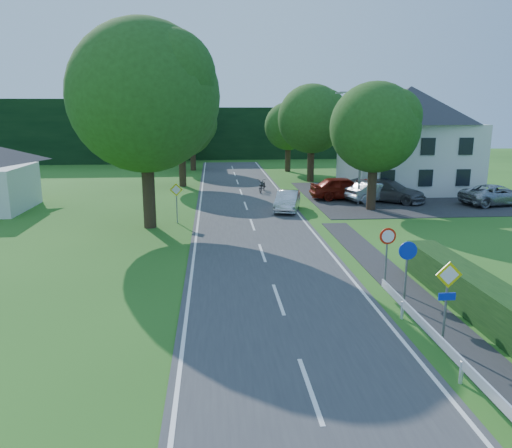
{
  "coord_description": "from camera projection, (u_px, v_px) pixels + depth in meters",
  "views": [
    {
      "loc": [
        -2.27,
        -4.87,
        6.75
      ],
      "look_at": [
        -0.33,
        17.6,
        1.55
      ],
      "focal_mm": 35.0,
      "sensor_mm": 36.0,
      "label": 1
    }
  ],
  "objects": [
    {
      "name": "road",
      "position": [
        258.0,
        242.0,
        25.85
      ],
      "size": [
        7.0,
        80.0,
        0.04
      ],
      "primitive_type": "cube",
      "color": "#3A3A3C",
      "rests_on": "ground"
    },
    {
      "name": "parking_pad",
      "position": [
        394.0,
        196.0,
        39.48
      ],
      "size": [
        14.0,
        16.0,
        0.04
      ],
      "primitive_type": "cube",
      "color": "#262629",
      "rests_on": "ground"
    },
    {
      "name": "line_edge_left",
      "position": [
        195.0,
        243.0,
        25.57
      ],
      "size": [
        0.12,
        80.0,
        0.01
      ],
      "primitive_type": "cube",
      "color": "white",
      "rests_on": "road"
    },
    {
      "name": "line_edge_right",
      "position": [
        320.0,
        240.0,
        26.12
      ],
      "size": [
        0.12,
        80.0,
        0.01
      ],
      "primitive_type": "cube",
      "color": "white",
      "rests_on": "road"
    },
    {
      "name": "line_centre",
      "position": [
        258.0,
        242.0,
        25.84
      ],
      "size": [
        0.12,
        80.0,
        0.01
      ],
      "primitive_type": null,
      "color": "white",
      "rests_on": "road"
    },
    {
      "name": "tree_main",
      "position": [
        146.0,
        126.0,
        27.93
      ],
      "size": [
        9.4,
        9.4,
        11.64
      ],
      "primitive_type": null,
      "color": "#224715",
      "rests_on": "ground"
    },
    {
      "name": "tree_left_far",
      "position": [
        181.0,
        138.0,
        43.89
      ],
      "size": [
        7.0,
        7.0,
        8.58
      ],
      "primitive_type": null,
      "color": "#224715",
      "rests_on": "ground"
    },
    {
      "name": "tree_right_far",
      "position": [
        311.0,
        133.0,
        46.78
      ],
      "size": [
        7.4,
        7.4,
        9.09
      ],
      "primitive_type": null,
      "color": "#224715",
      "rests_on": "ground"
    },
    {
      "name": "tree_left_back",
      "position": [
        192.0,
        134.0,
        55.64
      ],
      "size": [
        6.6,
        6.6,
        8.07
      ],
      "primitive_type": null,
      "color": "#224715",
      "rests_on": "ground"
    },
    {
      "name": "tree_right_back",
      "position": [
        288.0,
        137.0,
        54.63
      ],
      "size": [
        6.2,
        6.2,
        7.56
      ],
      "primitive_type": null,
      "color": "#224715",
      "rests_on": "ground"
    },
    {
      "name": "tree_right_mid",
      "position": [
        374.0,
        147.0,
        33.37
      ],
      "size": [
        7.0,
        7.0,
        8.58
      ],
      "primitive_type": null,
      "color": "#224715",
      "rests_on": "ground"
    },
    {
      "name": "treeline_left",
      "position": [
        10.0,
        131.0,
        63.39
      ],
      "size": [
        44.0,
        6.0,
        8.0
      ],
      "primitive_type": "cube",
      "color": "black",
      "rests_on": "ground"
    },
    {
      "name": "treeline_right",
      "position": [
        285.0,
        133.0,
        70.4
      ],
      "size": [
        30.0,
        5.0,
        7.0
      ],
      "primitive_type": "cube",
      "color": "black",
      "rests_on": "ground"
    },
    {
      "name": "house_white",
      "position": [
        408.0,
        138.0,
        41.57
      ],
      "size": [
        10.6,
        8.4,
        8.6
      ],
      "color": "silver",
      "rests_on": "ground"
    },
    {
      "name": "streetlight",
      "position": [
        359.0,
        142.0,
        35.24
      ],
      "size": [
        2.03,
        0.18,
        8.0
      ],
      "color": "gray",
      "rests_on": "ground"
    },
    {
      "name": "sign_priority_right",
      "position": [
        448.0,
        288.0,
        14.14
      ],
      "size": [
        0.78,
        0.09,
        2.59
      ],
      "color": "gray",
      "rests_on": "ground"
    },
    {
      "name": "sign_roundabout",
      "position": [
        407.0,
        261.0,
        17.08
      ],
      "size": [
        0.64,
        0.08,
        2.37
      ],
      "color": "gray",
      "rests_on": "ground"
    },
    {
      "name": "sign_speed_limit",
      "position": [
        387.0,
        243.0,
        19.0
      ],
      "size": [
        0.64,
        0.11,
        2.37
      ],
      "color": "gray",
      "rests_on": "ground"
    },
    {
      "name": "sign_priority_left",
      "position": [
        176.0,
        195.0,
        29.93
      ],
      "size": [
        0.78,
        0.09,
        2.44
      ],
      "color": "gray",
      "rests_on": "ground"
    },
    {
      "name": "moving_car",
      "position": [
        287.0,
        201.0,
        33.69
      ],
      "size": [
        2.4,
        4.29,
        1.34
      ],
      "primitive_type": "imported",
      "rotation": [
        0.0,
        0.0,
        -0.26
      ],
      "color": "silver",
      "rests_on": "road"
    },
    {
      "name": "motorcycle",
      "position": [
        262.0,
        185.0,
        41.45
      ],
      "size": [
        1.32,
        2.27,
        1.13
      ],
      "primitive_type": "imported",
      "rotation": [
        0.0,
        0.0,
        -0.28
      ],
      "color": "black",
      "rests_on": "road"
    },
    {
      "name": "parked_car_red",
      "position": [
        343.0,
        188.0,
        38.04
      ],
      "size": [
        5.11,
        2.17,
        1.72
      ],
      "primitive_type": "imported",
      "rotation": [
        0.0,
        0.0,
        1.6
      ],
      "color": "maroon",
      "rests_on": "parking_pad"
    },
    {
      "name": "parked_car_silver_a",
      "position": [
        375.0,
        192.0,
        37.18
      ],
      "size": [
        4.64,
        2.86,
        1.44
      ],
      "primitive_type": "imported",
      "rotation": [
        0.0,
        0.0,
        1.9
      ],
      "color": "silver",
      "rests_on": "parking_pad"
    },
    {
      "name": "parked_car_grey",
      "position": [
        389.0,
        191.0,
        37.13
      ],
      "size": [
        5.57,
        5.13,
        1.57
      ],
      "primitive_type": "imported",
      "rotation": [
        0.0,
        0.0,
        0.88
      ],
      "color": "#56555B",
      "rests_on": "parking_pad"
    },
    {
      "name": "parked_car_silver_b",
      "position": [
        497.0,
        195.0,
        35.78
      ],
      "size": [
        5.54,
        3.27,
        1.44
      ],
      "primitive_type": "imported",
      "rotation": [
        0.0,
        0.0,
        1.75
      ],
      "color": "#9EA0A5",
      "rests_on": "parking_pad"
    },
    {
      "name": "parasol",
      "position": [
        366.0,
        190.0,
        37.05
      ],
      "size": [
        1.94,
        1.98,
        1.75
      ],
      "primitive_type": "imported",
      "rotation": [
        0.0,
        0.0,
        0.01
      ],
      "color": "red",
      "rests_on": "parking_pad"
    }
  ]
}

